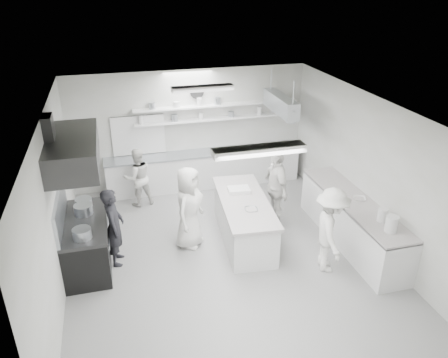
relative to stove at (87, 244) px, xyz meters
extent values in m
cube|color=#9D9D9D|center=(2.60, -0.40, -0.46)|extent=(6.00, 7.00, 0.02)
cube|color=white|center=(2.60, -0.40, 2.56)|extent=(6.00, 7.00, 0.02)
cube|color=silver|center=(2.60, 3.10, 1.05)|extent=(6.00, 0.04, 3.00)
cube|color=silver|center=(2.60, -3.90, 1.05)|extent=(6.00, 0.04, 3.00)
cube|color=silver|center=(-0.40, -0.40, 1.05)|extent=(0.04, 7.00, 3.00)
cube|color=silver|center=(5.60, -0.40, 1.05)|extent=(0.04, 7.00, 3.00)
cube|color=black|center=(0.00, 0.00, 0.00)|extent=(0.80, 1.80, 0.90)
cube|color=#2F2F2F|center=(0.00, 0.00, 1.90)|extent=(0.85, 2.00, 0.50)
cube|color=silver|center=(2.90, 2.80, 0.01)|extent=(5.00, 0.60, 0.92)
cube|color=silver|center=(3.30, 2.97, 1.30)|extent=(4.20, 0.26, 0.04)
cube|color=silver|center=(3.30, 2.97, 1.65)|extent=(4.20, 0.26, 0.04)
cube|color=black|center=(1.30, 3.08, 1.00)|extent=(1.30, 0.04, 1.00)
cylinder|color=white|center=(2.80, 3.06, 2.00)|extent=(0.32, 0.05, 0.32)
cube|color=silver|center=(5.25, -0.60, 0.02)|extent=(0.74, 3.30, 0.94)
cube|color=#AAB0B8|center=(4.60, 2.00, 1.85)|extent=(0.30, 1.60, 0.40)
cube|color=silver|center=(2.60, -2.20, 2.49)|extent=(1.30, 0.25, 0.10)
cube|color=silver|center=(2.60, 1.40, 2.49)|extent=(1.30, 0.25, 0.10)
cube|color=silver|center=(3.14, 0.08, -0.02)|extent=(1.07, 2.41, 0.86)
cylinder|color=#AAB0B8|center=(0.00, 0.26, 0.58)|extent=(0.34, 0.34, 0.24)
imported|color=black|center=(0.53, -0.07, 0.34)|extent=(0.42, 0.60, 1.57)
imported|color=silver|center=(1.15, 2.18, 0.27)|extent=(0.81, 0.69, 1.44)
imported|color=silver|center=(2.00, 0.16, 0.41)|extent=(0.93, 1.00, 1.72)
imported|color=silver|center=(3.98, 0.53, 0.44)|extent=(0.46, 1.05, 1.77)
imported|color=silver|center=(4.36, -1.30, 0.39)|extent=(0.87, 1.20, 1.67)
imported|color=#AAB0B8|center=(3.16, -0.30, 0.44)|extent=(0.30, 0.30, 0.06)
imported|color=silver|center=(3.15, 0.46, 0.44)|extent=(0.20, 0.20, 0.05)
imported|color=silver|center=(5.38, -0.56, 0.52)|extent=(0.33, 0.33, 0.06)
camera|label=1|loc=(0.73, -7.41, 4.67)|focal=35.09mm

